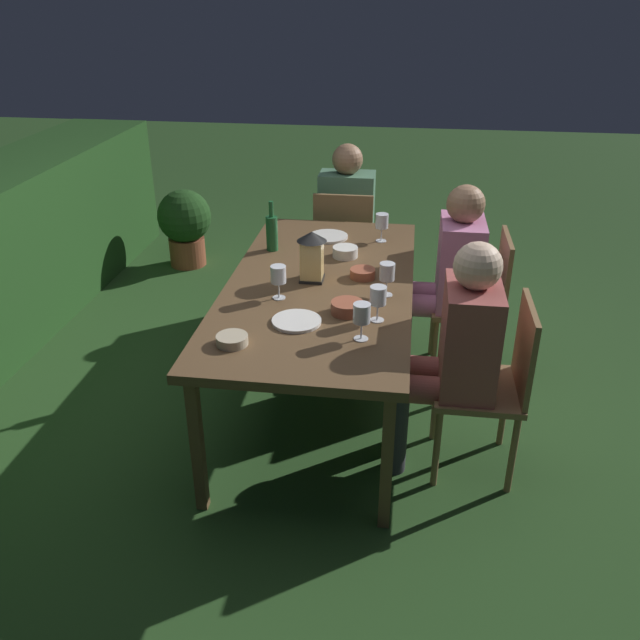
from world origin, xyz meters
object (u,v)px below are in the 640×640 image
Objects in this scene: dining_table at (320,291)px; wine_glass_d at (278,276)px; bowl_olives at (232,340)px; lantern_centerpiece at (312,253)px; chair_side_left_b at (479,299)px; plate_b at (328,236)px; bowl_dip at (347,307)px; person_in_rust at (454,349)px; bowl_salad at (363,273)px; chair_head_far at (344,244)px; potted_plant_by_hedge at (185,223)px; wine_glass_e at (382,222)px; person_in_pink at (447,273)px; green_bottle_on_table at (272,232)px; plate_a at (297,321)px; wine_glass_a at (378,297)px; wine_glass_c at (362,315)px; person_in_green at (347,214)px; bowl_bread at (345,252)px; wine_glass_b at (387,273)px.

wine_glass_d reaches higher than dining_table.
lantern_centerpiece is at bearing -18.09° from bowl_olives.
dining_table is at bearing 117.07° from chair_side_left_b.
bowl_dip is (-1.01, -0.22, 0.02)m from plate_b.
bowl_salad is at bearing 40.70° from person_in_rust.
potted_plant_by_hedge is at bearing 65.22° from chair_head_far.
chair_side_left_b reaches higher than bowl_salad.
dining_table reaches higher than potted_plant_by_hedge.
wine_glass_d is at bearing 152.59° from wine_glass_e.
person_in_pink and person_in_rust have the same top height.
green_bottle_on_table reaches higher than dining_table.
bowl_dip is at bearing -167.91° from plate_b.
green_bottle_on_table is (0.42, 0.34, 0.16)m from dining_table.
bowl_olives is (-1.15, 0.96, 0.12)m from person_in_pink.
wine_glass_d is at bearing 141.44° from dining_table.
person_in_pink is 6.80× the size of wine_glass_e.
potted_plant_by_hedge is at bearing 48.09° from plate_b.
chair_head_far is (1.23, 0.00, -0.20)m from dining_table.
plate_a is (-0.91, 0.91, 0.25)m from chair_side_left_b.
person_in_rust is 6.80× the size of wine_glass_a.
wine_glass_d is 0.74× the size of plate_a.
wine_glass_c is at bearing 162.77° from wine_glass_a.
wine_glass_a is 0.39m from plate_a.
chair_side_left_b is 6.57× the size of bowl_salad.
plate_b is (0.89, -0.13, -0.11)m from wine_glass_d.
bowl_dip is (-1.57, -0.17, 0.28)m from chair_head_far.
green_bottle_on_table reaches higher than plate_b.
chair_head_far is 1.27m from lantern_centerpiece.
dining_table is 0.24m from bowl_salad.
plate_a is (-1.90, 0.04, 0.10)m from person_in_green.
bowl_bread is at bearing -173.90° from chair_head_far.
wine_glass_a is 0.81m from bowl_bread.
lantern_centerpiece is 1.57× the size of wine_glass_c.
wine_glass_b is 0.74× the size of plate_a.
wine_glass_e is (0.23, -0.62, 0.01)m from green_bottle_on_table.
lantern_centerpiece reaches higher than chair_side_left_b.
potted_plant_by_hedge is at bearing 35.64° from green_bottle_on_table.
person_in_green is 6.80× the size of wine_glass_a.
dining_table is 2.27× the size of chair_side_left_b.
bowl_bread is at bearing 9.98° from wine_glass_c.
green_bottle_on_table is 1.89× the size of bowl_dip.
wine_glass_c reaches higher than bowl_bread.
wine_glass_e is (1.24, -0.02, 0.00)m from wine_glass_c.
lantern_centerpiece is 1.86× the size of bowl_bread.
person_in_rust is at bearing 167.58° from chair_side_left_b.
dining_table is at bearing -118.73° from lantern_centerpiece.
dining_table is 0.47m from plate_a.
chair_side_left_b reaches higher than plate_a.
chair_side_left_b is 1.29m from wine_glass_d.
chair_side_left_b is 5.15× the size of wine_glass_a.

